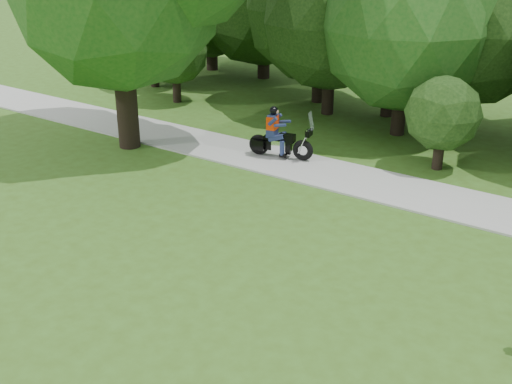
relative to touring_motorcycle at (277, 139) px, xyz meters
The scene contains 3 objects.
ground 10.20m from the touring_motorcycle, 54.21° to the right, with size 100.00×100.00×0.00m, color #3A5A19.
walkway 5.99m from the touring_motorcycle, ahead, with size 60.00×2.20×0.06m, color #ABABA5.
touring_motorcycle is the anchor object (origin of this frame).
Camera 1 is at (4.16, -7.39, 6.81)m, focal length 45.00 mm.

